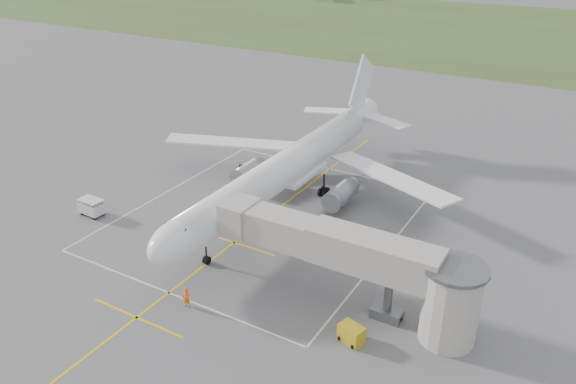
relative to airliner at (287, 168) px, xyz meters
The scene contains 10 objects.
ground 4.46m from the airliner, 90.00° to the right, with size 700.00×700.00×0.00m, color #57575A.
grass_strip 129.32m from the airliner, 90.00° to the left, with size 700.00×120.00×0.02m, color #3E4F22.
apron_markings 7.90m from the airliner, 90.00° to the right, with size 28.20×60.00×0.01m.
airliner is the anchor object (origin of this frame).
jet_bridge 21.22m from the airliner, 42.19° to the right, with size 23.40×5.00×7.20m.
gpu_unit 25.04m from the airliner, 47.77° to the right, with size 2.22×1.81×1.46m.
baggage_cart 22.36m from the airliner, 141.10° to the right, with size 2.86×1.80×1.94m.
ramp_worker_nose 21.87m from the airliner, 82.92° to the right, with size 0.69×0.45×1.89m, color #FF6408.
ramp_worker_wing 9.79m from the airliner, 161.33° to the left, with size 0.95×0.74×1.95m, color orange.
distant_aircraft 176.85m from the airliner, 86.31° to the left, with size 211.16×34.76×8.85m.
Camera 1 is at (29.90, -49.94, 29.92)m, focal length 35.00 mm.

